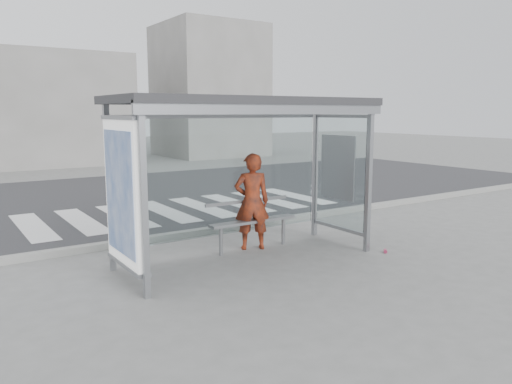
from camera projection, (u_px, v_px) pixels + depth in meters
ground at (248, 260)px, 8.15m from camera, size 80.00×80.00×0.00m
road at (113, 198)px, 13.91m from camera, size 30.00×10.00×0.01m
curb at (194, 233)px, 9.75m from camera, size 30.00×0.18×0.12m
crosswalk at (184, 209)px, 12.40m from camera, size 7.55×3.00×0.00m
bus_shelter at (225, 139)px, 7.68m from camera, size 4.25×1.65×2.62m
building_center at (34, 109)px, 22.56m from camera, size 8.00×5.00×5.00m
building_right at (209, 91)px, 27.31m from camera, size 5.00×5.00×7.00m
person at (252, 202)px, 8.69m from camera, size 0.73×0.62×1.69m
bench at (252, 221)px, 8.71m from camera, size 1.68×0.31×0.87m
soda_can at (385, 251)px, 8.56m from camera, size 0.12×0.12×0.06m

